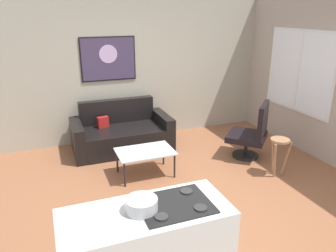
{
  "coord_description": "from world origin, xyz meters",
  "views": [
    {
      "loc": [
        -1.74,
        -3.75,
        2.47
      ],
      "look_at": [
        0.04,
        0.9,
        0.7
      ],
      "focal_mm": 34.98,
      "sensor_mm": 36.0,
      "label": 1
    }
  ],
  "objects": [
    {
      "name": "bar_stool",
      "position": [
        1.52,
        -0.04,
        0.46
      ],
      "size": [
        0.34,
        0.33,
        0.61
      ],
      "color": "#9C704B",
      "rests_on": "ground"
    },
    {
      "name": "window",
      "position": [
        2.59,
        0.9,
        1.43
      ],
      "size": [
        0.03,
        1.63,
        1.47
      ],
      "color": "silver"
    },
    {
      "name": "armchair",
      "position": [
        1.52,
        0.67,
        0.46
      ],
      "size": [
        0.9,
        0.9,
        1.0
      ],
      "color": "black",
      "rests_on": "ground"
    },
    {
      "name": "couch",
      "position": [
        -0.51,
        1.87,
        0.29
      ],
      "size": [
        1.78,
        0.92,
        0.87
      ],
      "color": "black",
      "rests_on": "ground"
    },
    {
      "name": "right_wall",
      "position": [
        2.62,
        0.3,
        1.4
      ],
      "size": [
        0.05,
        6.4,
        2.8
      ],
      "primitive_type": "cube",
      "color": "#AC9E90",
      "rests_on": "ground"
    },
    {
      "name": "wall_painting",
      "position": [
        -0.58,
        2.38,
        1.61
      ],
      "size": [
        1.03,
        0.03,
        0.81
      ],
      "color": "black"
    },
    {
      "name": "back_wall",
      "position": [
        0.0,
        2.42,
        1.4
      ],
      "size": [
        6.4,
        0.05,
        2.8
      ],
      "primitive_type": "cube",
      "color": "#A7A28F",
      "rests_on": "ground"
    },
    {
      "name": "mixing_bowl",
      "position": [
        -1.12,
        -1.55,
        0.98
      ],
      "size": [
        0.27,
        0.27,
        0.11
      ],
      "color": "#BDBDC2",
      "rests_on": "kitchen_counter"
    },
    {
      "name": "coffee_table",
      "position": [
        -0.41,
        0.71,
        0.38
      ],
      "size": [
        0.88,
        0.59,
        0.41
      ],
      "color": "silver",
      "rests_on": "ground"
    },
    {
      "name": "ground",
      "position": [
        0.0,
        0.0,
        -0.02
      ],
      "size": [
        6.4,
        6.4,
        0.04
      ],
      "primitive_type": "cube",
      "color": "#91593A"
    }
  ]
}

